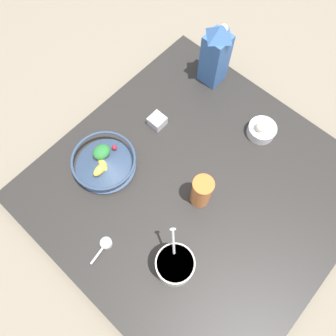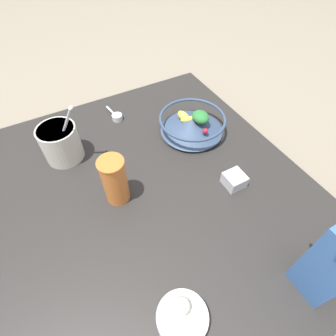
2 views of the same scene
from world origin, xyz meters
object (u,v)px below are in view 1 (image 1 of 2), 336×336
Objects in this scene: fruit_bowl at (104,162)px; spice_jar at (157,121)px; drinking_cup at (201,191)px; milk_carton at (216,54)px; yogurt_tub at (175,265)px; garlic_bowl at (261,130)px.

spice_jar is at bearing -93.28° from fruit_bowl.
milk_carton is at bearing -55.05° from drinking_cup.
milk_carton is at bearing -92.59° from spice_jar.
garlic_bowl is (0.09, -0.60, -0.04)m from yogurt_tub.
yogurt_tub is at bearing 167.17° from fruit_bowl.
yogurt_tub is 0.61m from garlic_bowl.
garlic_bowl is at bearing -124.05° from fruit_bowl.
drinking_cup is 0.37m from garlic_bowl.
fruit_bowl is at bearing 86.72° from spice_jar.
drinking_cup is at bearing 124.95° from milk_carton.
spice_jar is 0.41m from garlic_bowl.
fruit_bowl is at bearing 87.10° from milk_carton.
garlic_bowl is (-0.00, -0.37, -0.06)m from drinking_cup.
spice_jar is (-0.02, -0.27, -0.02)m from fruit_bowl.
milk_carton is (-0.03, -0.58, 0.10)m from fruit_bowl.
drinking_cup reaches higher than spice_jar.
yogurt_tub is 2.00× the size of garlic_bowl.
fruit_bowl is 4.00× the size of spice_jar.
milk_carton is at bearing -59.37° from yogurt_tub.
milk_carton is 0.55m from drinking_cup.
yogurt_tub reaches higher than drinking_cup.
milk_carton is 0.34m from spice_jar.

